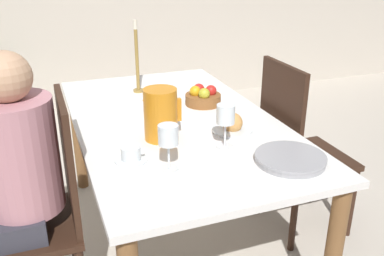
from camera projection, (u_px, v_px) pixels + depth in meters
The scene contains 13 objects.
ground_plane at pixel (177, 239), 2.40m from camera, with size 20.00×20.00×0.00m, color beige.
dining_table at pixel (175, 137), 2.15m from camera, with size 0.95×1.66×0.72m.
chair_person_side at pixel (45, 209), 1.77m from camera, with size 0.42×0.42×0.98m.
chair_opposite at pixel (297, 148), 2.31m from camera, with size 0.42×0.42×0.98m.
person_seated at pixel (13, 173), 1.67m from camera, with size 0.39×0.41×1.18m.
red_pitcher at pixel (161, 114), 1.85m from camera, with size 0.17×0.15×0.23m.
wine_glass_water at pixel (168, 137), 1.58m from camera, with size 0.08×0.08×0.18m.
wine_glass_juice at pixel (226, 117), 1.76m from camera, with size 0.08×0.08×0.19m.
teacup_near_person at pixel (131, 155), 1.69m from camera, with size 0.13×0.13×0.06m.
serving_tray at pixel (290, 159), 1.68m from camera, with size 0.28×0.28×0.03m.
bread_plate at pixel (233, 125), 1.96m from camera, with size 0.19×0.19×0.09m.
fruit_bowl at pixel (203, 97), 2.30m from camera, with size 0.19×0.19×0.10m.
candlestick_tall at pixel (137, 64), 2.45m from camera, with size 0.06×0.06×0.41m.
Camera 1 is at (-0.60, -1.87, 1.51)m, focal length 40.00 mm.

